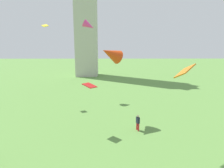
{
  "coord_description": "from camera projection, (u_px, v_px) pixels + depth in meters",
  "views": [
    {
      "loc": [
        -1.73,
        -1.06,
        8.57
      ],
      "look_at": [
        -1.54,
        18.13,
        4.65
      ],
      "focal_mm": 31.04,
      "sensor_mm": 36.0,
      "label": 1
    }
  ],
  "objects": [
    {
      "name": "kite_flying_5",
      "position": [
        89.0,
        26.0,
        29.49
      ],
      "size": [
        2.13,
        1.39,
        1.82
      ],
      "rotation": [
        0.0,
        0.0,
        1.46
      ],
      "color": "#E93A93"
    },
    {
      "name": "kite_flying_0",
      "position": [
        90.0,
        85.0,
        18.4
      ],
      "size": [
        1.54,
        1.52,
        0.31
      ],
      "rotation": [
        0.0,
        0.0,
        2.39
      ],
      "color": "red"
    },
    {
      "name": "kite_flying_1",
      "position": [
        111.0,
        54.0,
        20.39
      ],
      "size": [
        2.95,
        2.7,
        2.2
      ],
      "rotation": [
        0.0,
        0.0,
        5.32
      ],
      "color": "red"
    },
    {
      "name": "kite_flying_4",
      "position": [
        185.0,
        71.0,
        14.58
      ],
      "size": [
        1.71,
        1.9,
        1.14
      ],
      "rotation": [
        0.0,
        0.0,
        3.87
      ],
      "color": "orange"
    },
    {
      "name": "kite_flying_2",
      "position": [
        45.0,
        26.0,
        26.62
      ],
      "size": [
        1.19,
        1.21,
        0.51
      ],
      "rotation": [
        0.0,
        0.0,
        2.2
      ],
      "color": "yellow"
    },
    {
      "name": "person_2",
      "position": [
        138.0,
        122.0,
        19.51
      ],
      "size": [
        0.36,
        0.5,
        1.66
      ],
      "rotation": [
        0.0,
        0.0,
        5.0
      ],
      "color": "red",
      "rests_on": "ground_plane"
    }
  ]
}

